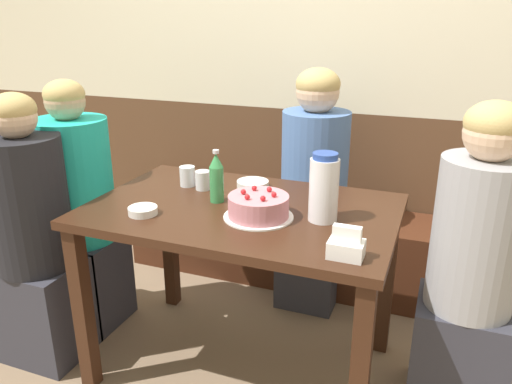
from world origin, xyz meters
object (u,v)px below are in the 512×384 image
water_pitcher (324,188)px  soju_bottle (217,177)px  birthday_cake (258,207)px  person_grey_tee (314,195)px  person_dark_striped (34,242)px  glass_tumbler_short (203,180)px  person_pale_blue_shirt (470,276)px  napkin_holder (346,246)px  bowl_rice_small (253,184)px  person_teal_shirt (79,214)px  bench_seat (298,244)px  glass_water_tall (187,176)px  bowl_soup_white (143,211)px

water_pitcher → soju_bottle: (-0.44, 0.03, -0.02)m
birthday_cake → person_grey_tee: bearing=88.2°
birthday_cake → person_dark_striped: size_ratio=0.22×
glass_tumbler_short → person_pale_blue_shirt: (1.09, -0.04, -0.22)m
birthday_cake → napkin_holder: size_ratio=2.38×
bowl_rice_small → person_teal_shirt: 0.85m
bench_seat → water_pitcher: 1.12m
person_dark_striped → napkin_holder: bearing=-2.1°
bench_seat → person_grey_tee: person_grey_tee is taller
person_teal_shirt → water_pitcher: bearing=-3.4°
glass_water_tall → person_pale_blue_shirt: (1.18, -0.06, -0.23)m
bench_seat → glass_tumbler_short: bearing=-108.7°
water_pitcher → person_grey_tee: bearing=107.1°
bench_seat → napkin_holder: 1.33m
birthday_cake → napkin_holder: birthday_cake is taller
glass_tumbler_short → person_grey_tee: bearing=55.1°
birthday_cake → glass_tumbler_short: size_ratio=3.22×
person_grey_tee → bench_seat: bearing=-146.2°
bench_seat → person_dark_striped: (-0.86, -1.06, 0.34)m
glass_water_tall → glass_tumbler_short: 0.09m
person_grey_tee → person_teal_shirt: bearing=-58.8°
bowl_soup_white → person_dark_striped: size_ratio=0.09×
napkin_holder → bowl_rice_small: 0.72m
soju_bottle → bowl_soup_white: bearing=-131.9°
bowl_rice_small → person_pale_blue_shirt: size_ratio=0.11×
birthday_cake → person_grey_tee: person_grey_tee is taller
glass_water_tall → person_dark_striped: (-0.54, -0.38, -0.24)m
soju_bottle → bowl_rice_small: (0.07, 0.20, -0.09)m
bowl_soup_white → person_grey_tee: bearing=62.6°
water_pitcher → person_dark_striped: 1.25m
person_teal_shirt → bench_seat: bearing=42.1°
person_teal_shirt → birthday_cake: bearing=-7.9°
bench_seat → glass_water_tall: glass_water_tall is taller
person_teal_shirt → person_pale_blue_shirt: person_pale_blue_shirt is taller
birthday_cake → person_pale_blue_shirt: 0.81m
birthday_cake → person_grey_tee: 0.75m
person_grey_tee → person_dark_striped: person_grey_tee is taller
glass_tumbler_short → person_teal_shirt: person_teal_shirt is taller
person_pale_blue_shirt → person_dark_striped: 1.75m
glass_tumbler_short → person_grey_tee: person_grey_tee is taller
person_teal_shirt → person_dark_striped: size_ratio=1.01×
water_pitcher → bowl_rice_small: water_pitcher is taller
bench_seat → glass_water_tall: bearing=-115.3°
bowl_rice_small → glass_water_tall: glass_water_tall is taller
water_pitcher → glass_water_tall: bearing=165.7°
bowl_rice_small → glass_water_tall: 0.29m
water_pitcher → person_teal_shirt: bearing=176.6°
birthday_cake → person_pale_blue_shirt: size_ratio=0.22×
glass_tumbler_short → person_teal_shirt: 0.66m
glass_water_tall → person_pale_blue_shirt: 1.20m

